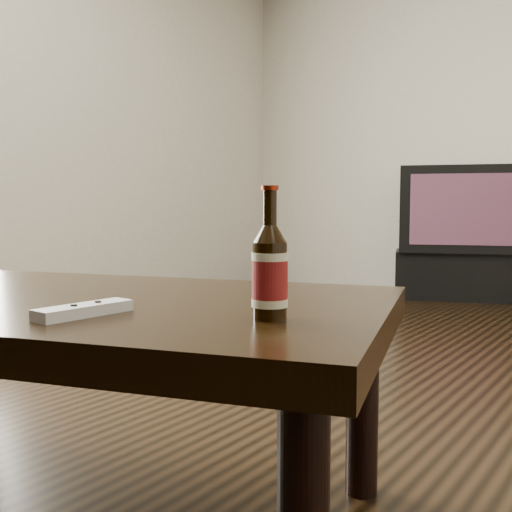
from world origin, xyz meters
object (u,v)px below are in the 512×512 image
Objects in this scene: tv at (458,209)px; tv_stand at (456,275)px; coffee_table at (83,326)px; beer_bottle at (270,273)px; remote at (84,310)px.

tv_stand is at bearing 90.00° from tv.
tv is at bearing 94.57° from coffee_table.
tv is at bearing 101.94° from beer_bottle.
remote is at bearing -103.86° from tv.
beer_bottle reaches higher than coffee_table.
beer_bottle is at bearing 2.18° from coffee_table.
tv reaches higher than tv_stand.
tv_stand is at bearing 94.57° from coffee_table.
coffee_table is 6.39× the size of beer_bottle.
coffee_table is at bearing -177.82° from beer_bottle.
tv_stand is 0.91× the size of tv.
remote is (0.50, -3.95, -0.17)m from tv.
coffee_table is 0.52m from beer_bottle.
remote is (-0.30, -0.17, -0.07)m from beer_bottle.
tv_stand is 0.60× the size of coffee_table.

